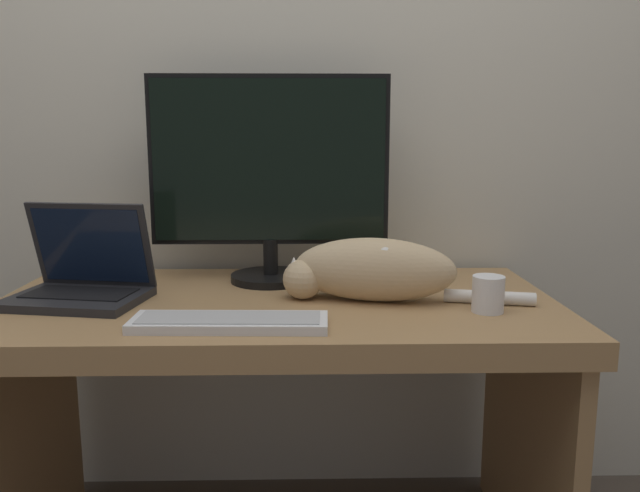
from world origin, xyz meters
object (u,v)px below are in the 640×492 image
object	(u,v)px
cat	(370,269)
coffee_mug	(488,294)
monitor	(269,175)
laptop	(82,281)
external_keyboard	(229,322)

from	to	relation	value
cat	coffee_mug	distance (m)	0.28
monitor	laptop	distance (m)	0.55
monitor	coffee_mug	bearing A→B (deg)	-31.97
laptop	external_keyboard	world-z (taller)	laptop
coffee_mug	monitor	bearing A→B (deg)	148.03
monitor	external_keyboard	distance (m)	0.51
laptop	external_keyboard	xyz separation A→B (m)	(0.38, -0.23, -0.04)
cat	coffee_mug	xyz separation A→B (m)	(0.26, -0.10, -0.04)
cat	monitor	bearing A→B (deg)	152.18
monitor	coffee_mug	world-z (taller)	monitor
external_keyboard	cat	size ratio (longest dim) A/B	0.69
monitor	cat	world-z (taller)	monitor
external_keyboard	monitor	bearing A→B (deg)	83.39
laptop	monitor	bearing A→B (deg)	33.84
laptop	cat	xyz separation A→B (m)	(0.70, -0.02, 0.03)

